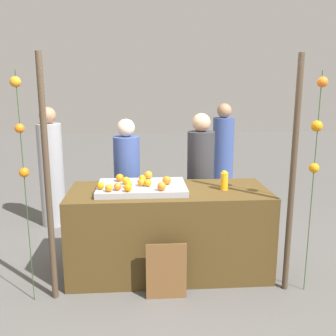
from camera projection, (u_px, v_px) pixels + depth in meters
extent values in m
plane|color=#565451|center=(169.00, 270.00, 4.14)|extent=(24.00, 24.00, 0.00)
cube|color=#4C3819|center=(169.00, 231.00, 4.04)|extent=(2.08, 0.85, 0.91)
cube|color=#9EA0A5|center=(142.00, 188.00, 3.92)|extent=(0.91, 0.61, 0.06)
sphere|color=orange|center=(148.00, 183.00, 3.84)|extent=(0.07, 0.07, 0.07)
sphere|color=orange|center=(128.00, 188.00, 3.65)|extent=(0.07, 0.07, 0.07)
sphere|color=orange|center=(109.00, 188.00, 3.65)|extent=(0.07, 0.07, 0.07)
sphere|color=orange|center=(120.00, 178.00, 4.04)|extent=(0.08, 0.08, 0.08)
sphere|color=orange|center=(126.00, 181.00, 3.91)|extent=(0.08, 0.08, 0.08)
sphere|color=orange|center=(118.00, 187.00, 3.70)|extent=(0.08, 0.08, 0.08)
sphere|color=orange|center=(148.00, 175.00, 4.15)|extent=(0.09, 0.09, 0.09)
sphere|color=orange|center=(142.00, 178.00, 4.02)|extent=(0.07, 0.07, 0.07)
sphere|color=orange|center=(141.00, 182.00, 3.86)|extent=(0.08, 0.08, 0.08)
sphere|color=orange|center=(128.00, 184.00, 3.79)|extent=(0.08, 0.08, 0.08)
sphere|color=orange|center=(100.00, 186.00, 3.73)|extent=(0.07, 0.07, 0.07)
sphere|color=orange|center=(167.00, 180.00, 3.91)|extent=(0.09, 0.09, 0.09)
sphere|color=orange|center=(162.00, 186.00, 3.69)|extent=(0.09, 0.09, 0.09)
cylinder|color=#F6AA17|center=(224.00, 181.00, 3.92)|extent=(0.08, 0.08, 0.18)
cylinder|color=yellow|center=(225.00, 172.00, 3.90)|extent=(0.04, 0.04, 0.02)
cube|color=brown|center=(166.00, 272.00, 3.53)|extent=(0.38, 0.01, 0.57)
cube|color=black|center=(166.00, 271.00, 3.54)|extent=(0.36, 0.02, 0.54)
cylinder|color=#384C8C|center=(127.00, 192.00, 4.69)|extent=(0.32, 0.32, 1.37)
sphere|color=beige|center=(126.00, 128.00, 4.52)|extent=(0.21, 0.21, 0.21)
cylinder|color=#333338|center=(200.00, 188.00, 4.72)|extent=(0.33, 0.33, 1.43)
sphere|color=tan|center=(201.00, 122.00, 4.54)|extent=(0.22, 0.22, 0.22)
cylinder|color=#99999E|center=(52.00, 175.00, 5.34)|extent=(0.34, 0.34, 1.46)
sphere|color=#A87A59|center=(48.00, 115.00, 5.16)|extent=(0.23, 0.23, 0.23)
cylinder|color=#384C8C|center=(223.00, 163.00, 6.17)|extent=(0.34, 0.34, 1.47)
sphere|color=#A87A59|center=(224.00, 111.00, 5.99)|extent=(0.23, 0.23, 0.23)
cylinder|color=#473828|center=(48.00, 183.00, 3.36)|extent=(0.06, 0.06, 2.26)
cylinder|color=#473828|center=(293.00, 178.00, 3.52)|extent=(0.06, 0.06, 2.26)
cylinder|color=#2D4C23|center=(25.00, 192.00, 3.34)|extent=(0.01, 0.01, 2.11)
sphere|color=orange|center=(15.00, 82.00, 3.14)|extent=(0.09, 0.09, 0.09)
sphere|color=orange|center=(19.00, 128.00, 3.21)|extent=(0.08, 0.08, 0.08)
sphere|color=orange|center=(24.00, 172.00, 3.30)|extent=(0.09, 0.09, 0.09)
cylinder|color=#2D4C23|center=(313.00, 187.00, 3.51)|extent=(0.01, 0.01, 2.11)
sphere|color=orange|center=(322.00, 82.00, 3.30)|extent=(0.09, 0.09, 0.09)
sphere|color=orange|center=(317.00, 126.00, 3.39)|extent=(0.10, 0.10, 0.10)
sphere|color=orange|center=(314.00, 168.00, 3.48)|extent=(0.09, 0.09, 0.09)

